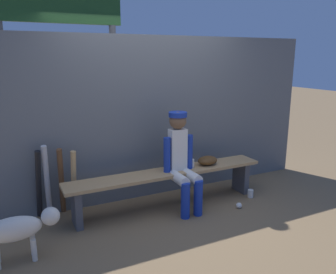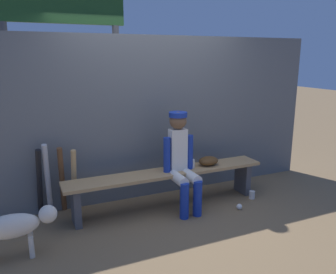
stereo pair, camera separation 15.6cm
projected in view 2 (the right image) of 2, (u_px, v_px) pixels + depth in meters
name	position (u px, v px, depth m)	size (l,w,h in m)	color
ground_plane	(168.00, 206.00, 4.45)	(30.00, 30.00, 0.00)	brown
chainlink_fence	(154.00, 118.00, 4.61)	(5.02, 0.03, 2.19)	#595E63
dugout_bench	(168.00, 179.00, 4.36)	(2.65, 0.36, 0.49)	tan
player_seated	(182.00, 158.00, 4.24)	(0.41, 0.55, 1.25)	silver
baseball_glove	(208.00, 161.00, 4.55)	(0.28, 0.20, 0.12)	#593819
bat_wood_tan	(74.00, 181.00, 4.17)	(0.06, 0.06, 0.84)	tan
bat_wood_dark	(62.00, 180.00, 4.16)	(0.06, 0.06, 0.89)	brown
bat_aluminum_silver	(48.00, 180.00, 4.08)	(0.06, 0.06, 0.94)	#B7B7BC
bat_aluminum_black	(40.00, 183.00, 4.06)	(0.06, 0.06, 0.90)	black
baseball	(239.00, 207.00, 4.35)	(0.07, 0.07, 0.07)	white
cup_on_ground	(252.00, 195.00, 4.68)	(0.08, 0.08, 0.11)	silver
cup_on_bench	(192.00, 164.00, 4.45)	(0.08, 0.08, 0.11)	silver
scoreboard	(66.00, 16.00, 4.66)	(2.01, 0.27, 3.55)	#3F3F42
dog	(18.00, 226.00, 3.26)	(0.84, 0.20, 0.49)	beige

